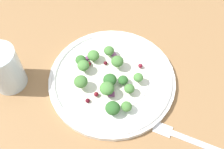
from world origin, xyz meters
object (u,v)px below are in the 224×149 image
(plate, at_px, (112,79))
(broccoli_floret_0, at_px, (126,107))
(water_glass, at_px, (4,69))
(fork, at_px, (194,141))
(broccoli_floret_1, at_px, (109,51))
(broccoli_floret_2, at_px, (138,78))

(plate, distance_m, broccoli_floret_0, 0.08)
(plate, height_order, water_glass, water_glass)
(plate, xyz_separation_m, broccoli_floret_0, (-0.08, 0.00, 0.02))
(plate, bearing_deg, fork, -155.02)
(fork, bearing_deg, broccoli_floret_1, 15.78)
(broccoli_floret_0, xyz_separation_m, broccoli_floret_1, (0.14, -0.02, 0.00))
(broccoli_floret_1, relative_size, broccoli_floret_2, 1.12)
(broccoli_floret_1, xyz_separation_m, water_glass, (0.03, 0.22, 0.02))
(broccoli_floret_0, relative_size, fork, 0.15)
(broccoli_floret_0, distance_m, fork, 0.15)
(broccoli_floret_1, distance_m, water_glass, 0.23)
(broccoli_floret_2, bearing_deg, broccoli_floret_0, 134.13)
(broccoli_floret_0, height_order, fork, broccoli_floret_0)
(broccoli_floret_0, bearing_deg, water_glass, 49.46)
(fork, bearing_deg, broccoli_floret_2, 15.16)
(broccoli_floret_1, bearing_deg, water_glass, 82.19)
(fork, xyz_separation_m, water_glass, (0.28, 0.29, 0.05))
(plate, relative_size, broccoli_floret_0, 12.47)
(fork, bearing_deg, plate, 24.98)
(plate, relative_size, fork, 1.87)
(fork, bearing_deg, water_glass, 46.29)
(broccoli_floret_2, distance_m, water_glass, 0.28)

